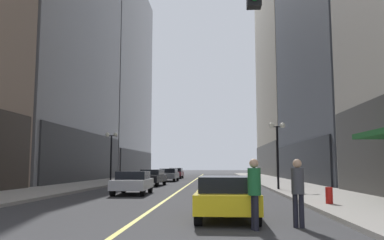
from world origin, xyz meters
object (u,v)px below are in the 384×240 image
at_px(fire_hydrant_right, 329,197).
at_px(street_lamp_left_far, 111,146).
at_px(car_yellow, 227,196).
at_px(pedestrian_in_green_parka, 254,188).
at_px(car_grey, 168,174).
at_px(car_maroon, 176,173).
at_px(car_silver, 133,182).
at_px(street_lamp_right_mid, 277,141).
at_px(pedestrian_with_orange_bag, 298,187).
at_px(car_black, 152,177).
at_px(traffic_light_near_right, 369,55).

bearing_deg(fire_hydrant_right, street_lamp_left_far, 128.63).
xyz_separation_m(car_yellow, pedestrian_in_green_parka, (0.67, -2.00, 0.36)).
distance_m(car_grey, car_maroon, 9.11).
bearing_deg(car_silver, car_grey, 90.75).
bearing_deg(street_lamp_right_mid, street_lamp_left_far, 151.19).
bearing_deg(car_silver, pedestrian_with_orange_bag, -59.28).
bearing_deg(pedestrian_in_green_parka, car_silver, 115.28).
bearing_deg(street_lamp_right_mid, fire_hydrant_right, -87.02).
bearing_deg(car_black, pedestrian_in_green_parka, -74.16).
xyz_separation_m(car_maroon, pedestrian_in_green_parka, (6.18, -40.47, 0.36)).
height_order(car_grey, car_maroon, same).
bearing_deg(car_maroon, car_grey, -89.11).
bearing_deg(traffic_light_near_right, street_lamp_left_far, 114.93).
distance_m(car_yellow, car_silver, 11.46).
xyz_separation_m(street_lamp_right_mid, fire_hydrant_right, (0.50, -9.60, -2.86)).
height_order(car_grey, traffic_light_near_right, traffic_light_near_right).
bearing_deg(car_grey, street_lamp_right_mid, -60.67).
height_order(pedestrian_in_green_parka, street_lamp_left_far, street_lamp_left_far).
bearing_deg(car_maroon, street_lamp_right_mid, -70.00).
relative_size(pedestrian_with_orange_bag, pedestrian_in_green_parka, 1.00).
xyz_separation_m(car_black, traffic_light_near_right, (8.18, -24.97, 3.02)).
bearing_deg(fire_hydrant_right, pedestrian_in_green_parka, -121.39).
distance_m(car_silver, pedestrian_in_green_parka, 13.56).
distance_m(traffic_light_near_right, fire_hydrant_right, 9.39).
height_order(car_black, car_grey, same).
relative_size(car_black, car_maroon, 1.06).
bearing_deg(car_yellow, traffic_light_near_right, -62.19).
bearing_deg(traffic_light_near_right, car_yellow, 117.81).
distance_m(pedestrian_in_green_parka, traffic_light_near_right, 4.41).
relative_size(car_grey, street_lamp_right_mid, 1.07).
relative_size(car_silver, car_black, 0.88).
relative_size(car_maroon, fire_hydrant_right, 5.55).
distance_m(car_grey, fire_hydrant_right, 27.37).
bearing_deg(car_yellow, car_grey, 100.36).
relative_size(car_black, street_lamp_right_mid, 1.06).
height_order(car_silver, traffic_light_near_right, traffic_light_near_right).
bearing_deg(street_lamp_left_far, car_grey, 67.24).
xyz_separation_m(car_yellow, car_maroon, (-5.51, 38.47, 0.00)).
distance_m(car_silver, street_lamp_left_far, 11.16).
relative_size(car_grey, fire_hydrant_right, 5.95).
bearing_deg(fire_hydrant_right, car_black, 120.79).
bearing_deg(pedestrian_in_green_parka, car_black, 105.84).
height_order(car_silver, street_lamp_right_mid, street_lamp_right_mid).
bearing_deg(pedestrian_with_orange_bag, street_lamp_left_far, 116.77).
bearing_deg(street_lamp_right_mid, car_grey, 119.33).
height_order(car_maroon, pedestrian_with_orange_bag, pedestrian_with_orange_bag).
bearing_deg(street_lamp_right_mid, car_maroon, 110.00).
bearing_deg(car_maroon, car_black, -90.23).
bearing_deg(street_lamp_right_mid, car_silver, -160.81).
distance_m(car_black, car_maroon, 18.43).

